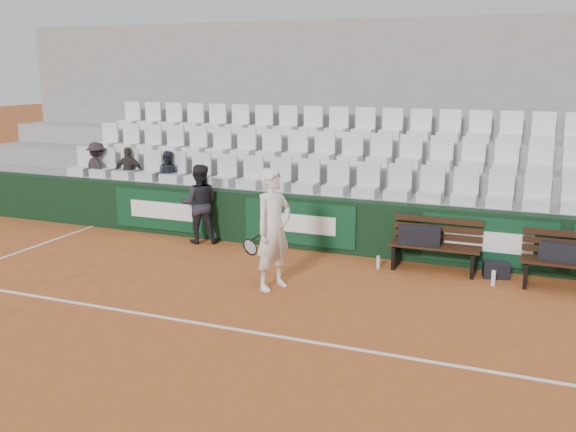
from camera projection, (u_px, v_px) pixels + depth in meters
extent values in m
plane|color=#AC5426|center=(211.00, 325.00, 8.59)|extent=(80.00, 80.00, 0.00)
cube|color=white|center=(211.00, 325.00, 8.59)|extent=(18.00, 0.06, 0.01)
cube|color=black|center=(312.00, 223.00, 12.09)|extent=(18.00, 0.30, 1.00)
cube|color=#0C381E|center=(162.00, 210.00, 13.09)|extent=(2.20, 0.04, 0.82)
cube|color=#0C381E|center=(299.00, 223.00, 12.00)|extent=(2.20, 0.04, 0.82)
cube|color=#0C381E|center=(488.00, 241.00, 10.77)|extent=(2.20, 0.04, 0.82)
cube|color=gray|center=(323.00, 216.00, 12.65)|extent=(18.00, 0.95, 1.00)
cube|color=gray|center=(338.00, 196.00, 13.46)|extent=(18.00, 0.95, 1.45)
cube|color=#979794|center=(351.00, 178.00, 14.27)|extent=(18.00, 0.95, 1.90)
cube|color=gray|center=(360.00, 120.00, 14.55)|extent=(18.00, 0.30, 4.40)
cube|color=silver|center=(321.00, 177.00, 12.31)|extent=(11.90, 0.44, 0.63)
cube|color=silver|center=(336.00, 148.00, 13.07)|extent=(11.90, 0.44, 0.63)
cube|color=white|center=(350.00, 122.00, 13.82)|extent=(11.90, 0.44, 0.63)
cube|color=#331C0F|center=(434.00, 258.00, 10.84)|extent=(1.50, 0.56, 0.45)
cube|color=black|center=(571.00, 276.00, 9.90)|extent=(1.50, 0.56, 0.45)
cube|color=black|center=(419.00, 236.00, 10.82)|extent=(0.73, 0.41, 0.30)
cube|color=black|center=(559.00, 252.00, 9.93)|extent=(0.59, 0.33, 0.26)
cube|color=black|center=(496.00, 270.00, 10.52)|extent=(0.46, 0.34, 0.25)
cylinder|color=silver|center=(378.00, 262.00, 10.98)|extent=(0.06, 0.06, 0.22)
cylinder|color=silver|center=(493.00, 278.00, 10.12)|extent=(0.07, 0.07, 0.25)
imported|color=white|center=(273.00, 229.00, 9.84)|extent=(0.68, 0.81, 1.89)
torus|color=black|center=(250.00, 247.00, 10.06)|extent=(0.19, 0.30, 0.26)
cylinder|color=black|center=(258.00, 236.00, 9.97)|extent=(0.26, 0.03, 0.20)
imported|color=black|center=(200.00, 204.00, 12.48)|extent=(0.93, 0.84, 1.55)
imported|color=black|center=(96.00, 149.00, 14.21)|extent=(0.89, 0.72, 1.20)
imported|color=#2D2824|center=(128.00, 152.00, 13.91)|extent=(0.71, 0.46, 1.13)
imported|color=#202731|center=(167.00, 155.00, 13.56)|extent=(0.62, 0.53, 1.10)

